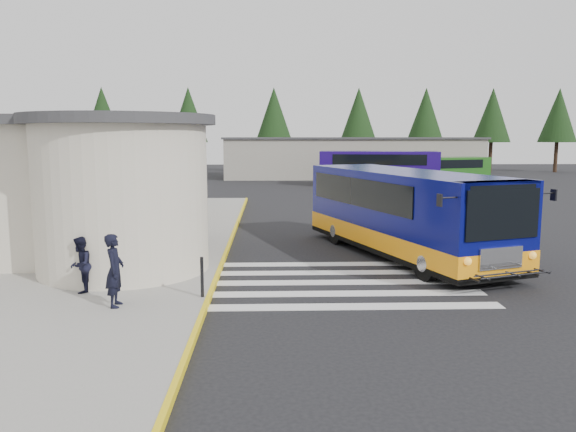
{
  "coord_description": "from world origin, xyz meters",
  "views": [
    {
      "loc": [
        -2.4,
        -16.94,
        4.3
      ],
      "look_at": [
        -1.9,
        -0.5,
        1.96
      ],
      "focal_mm": 35.0,
      "sensor_mm": 36.0,
      "label": 1
    }
  ],
  "objects_px": {
    "pedestrian_a": "(115,270)",
    "bollard": "(202,277)",
    "far_bus_b": "(444,170)",
    "pedestrian_b": "(80,265)",
    "far_bus_a": "(379,167)",
    "transit_bus": "(404,216)"
  },
  "relations": [
    {
      "from": "pedestrian_b",
      "to": "far_bus_b",
      "type": "xyz_separation_m",
      "value": [
        20.51,
        34.56,
        0.47
      ]
    },
    {
      "from": "pedestrian_a",
      "to": "far_bus_b",
      "type": "height_order",
      "value": "far_bus_b"
    },
    {
      "from": "far_bus_b",
      "to": "pedestrian_a",
      "type": "bearing_deg",
      "value": 133.82
    },
    {
      "from": "far_bus_a",
      "to": "far_bus_b",
      "type": "relative_size",
      "value": 1.22
    },
    {
      "from": "pedestrian_a",
      "to": "bollard",
      "type": "xyz_separation_m",
      "value": [
        2.03,
        0.74,
        -0.37
      ]
    },
    {
      "from": "pedestrian_a",
      "to": "pedestrian_b",
      "type": "height_order",
      "value": "pedestrian_a"
    },
    {
      "from": "pedestrian_a",
      "to": "far_bus_b",
      "type": "xyz_separation_m",
      "value": [
        19.24,
        35.85,
        0.32
      ]
    },
    {
      "from": "pedestrian_b",
      "to": "far_bus_b",
      "type": "distance_m",
      "value": 40.19
    },
    {
      "from": "bollard",
      "to": "far_bus_a",
      "type": "height_order",
      "value": "far_bus_a"
    },
    {
      "from": "transit_bus",
      "to": "bollard",
      "type": "xyz_separation_m",
      "value": [
        -6.56,
        -5.55,
        -0.79
      ]
    },
    {
      "from": "pedestrian_a",
      "to": "bollard",
      "type": "relative_size",
      "value": 1.7
    },
    {
      "from": "pedestrian_a",
      "to": "pedestrian_b",
      "type": "relative_size",
      "value": 1.2
    },
    {
      "from": "bollard",
      "to": "far_bus_a",
      "type": "distance_m",
      "value": 35.92
    },
    {
      "from": "far_bus_a",
      "to": "far_bus_b",
      "type": "xyz_separation_m",
      "value": [
        6.07,
        0.98,
        -0.32
      ]
    },
    {
      "from": "pedestrian_b",
      "to": "transit_bus",
      "type": "bearing_deg",
      "value": 112.45
    },
    {
      "from": "pedestrian_b",
      "to": "far_bus_b",
      "type": "height_order",
      "value": "far_bus_b"
    },
    {
      "from": "pedestrian_b",
      "to": "far_bus_a",
      "type": "height_order",
      "value": "far_bus_a"
    },
    {
      "from": "pedestrian_a",
      "to": "pedestrian_b",
      "type": "bearing_deg",
      "value": 41.89
    },
    {
      "from": "far_bus_b",
      "to": "bollard",
      "type": "bearing_deg",
      "value": 135.93
    },
    {
      "from": "transit_bus",
      "to": "pedestrian_a",
      "type": "height_order",
      "value": "transit_bus"
    },
    {
      "from": "far_bus_b",
      "to": "transit_bus",
      "type": "bearing_deg",
      "value": 142.23
    },
    {
      "from": "pedestrian_b",
      "to": "bollard",
      "type": "xyz_separation_m",
      "value": [
        3.3,
        -0.55,
        -0.22
      ]
    }
  ]
}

